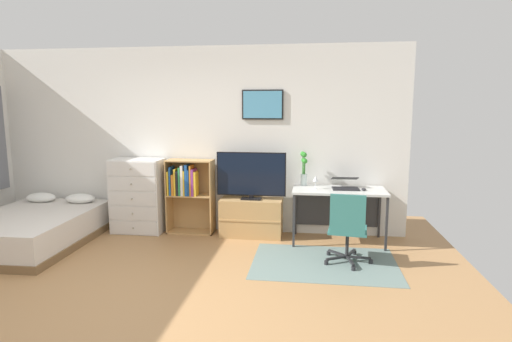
% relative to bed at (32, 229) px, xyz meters
% --- Properties ---
extents(ground_plane, '(7.20, 7.20, 0.00)m').
position_rel_bed_xyz_m(ground_plane, '(2.00, -1.40, -0.22)').
color(ground_plane, '#A87A4C').
extents(wall_back_with_posters, '(6.12, 0.09, 2.70)m').
position_rel_bed_xyz_m(wall_back_with_posters, '(2.00, 1.03, 1.14)').
color(wall_back_with_posters, silver).
rests_on(wall_back_with_posters, ground_plane).
extents(area_rug, '(1.70, 1.20, 0.01)m').
position_rel_bed_xyz_m(area_rug, '(3.88, -0.17, -0.21)').
color(area_rug, slate).
rests_on(area_rug, ground_plane).
extents(bed, '(1.47, 1.98, 0.55)m').
position_rel_bed_xyz_m(bed, '(0.00, 0.00, 0.00)').
color(bed, brown).
rests_on(bed, ground_plane).
extents(dresser, '(0.74, 0.46, 1.09)m').
position_rel_bed_xyz_m(dresser, '(1.18, 0.76, 0.32)').
color(dresser, silver).
rests_on(dresser, ground_plane).
extents(bookshelf, '(0.68, 0.30, 1.08)m').
position_rel_bed_xyz_m(bookshelf, '(1.92, 0.82, 0.43)').
color(bookshelf, tan).
rests_on(bookshelf, ground_plane).
extents(tv_stand, '(0.88, 0.41, 0.54)m').
position_rel_bed_xyz_m(tv_stand, '(2.87, 0.77, 0.05)').
color(tv_stand, tan).
rests_on(tv_stand, ground_plane).
extents(television, '(0.98, 0.16, 0.67)m').
position_rel_bed_xyz_m(television, '(2.87, 0.75, 0.66)').
color(television, black).
rests_on(television, tv_stand).
extents(desk, '(1.24, 0.64, 0.74)m').
position_rel_bed_xyz_m(desk, '(4.08, 0.73, 0.39)').
color(desk, silver).
rests_on(desk, ground_plane).
extents(office_chair, '(0.57, 0.58, 0.86)m').
position_rel_bed_xyz_m(office_chair, '(4.14, -0.17, 0.24)').
color(office_chair, '#232326').
rests_on(office_chair, ground_plane).
extents(laptop, '(0.37, 0.40, 0.16)m').
position_rel_bed_xyz_m(laptop, '(4.17, 0.72, 0.58)').
color(laptop, black).
rests_on(laptop, desk).
extents(computer_mouse, '(0.06, 0.10, 0.03)m').
position_rel_bed_xyz_m(computer_mouse, '(4.40, 0.60, 0.54)').
color(computer_mouse, '#262628').
rests_on(computer_mouse, desk).
extents(bamboo_vase, '(0.10, 0.10, 0.48)m').
position_rel_bed_xyz_m(bamboo_vase, '(3.60, 0.87, 0.76)').
color(bamboo_vase, silver).
rests_on(bamboo_vase, desk).
extents(wine_glass, '(0.07, 0.07, 0.18)m').
position_rel_bed_xyz_m(wine_glass, '(3.76, 0.62, 0.66)').
color(wine_glass, silver).
rests_on(wine_glass, desk).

